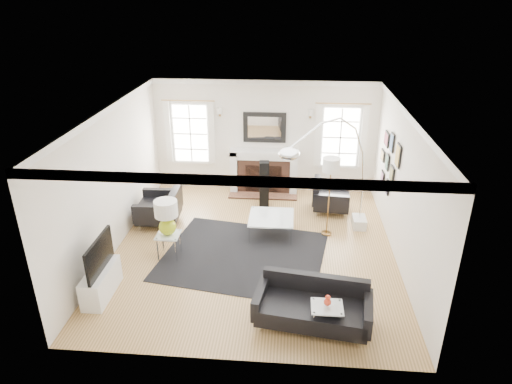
# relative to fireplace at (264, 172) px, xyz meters

# --- Properties ---
(floor) EXTENTS (6.00, 6.00, 0.00)m
(floor) POSITION_rel_fireplace_xyz_m (0.00, -2.79, -0.54)
(floor) COLOR olive
(floor) RESTS_ON ground
(back_wall) EXTENTS (5.50, 0.04, 2.80)m
(back_wall) POSITION_rel_fireplace_xyz_m (0.00, 0.21, 0.86)
(back_wall) COLOR white
(back_wall) RESTS_ON floor
(front_wall) EXTENTS (5.50, 0.04, 2.80)m
(front_wall) POSITION_rel_fireplace_xyz_m (0.00, -5.79, 0.86)
(front_wall) COLOR white
(front_wall) RESTS_ON floor
(left_wall) EXTENTS (0.04, 6.00, 2.80)m
(left_wall) POSITION_rel_fireplace_xyz_m (-2.75, -2.79, 0.86)
(left_wall) COLOR white
(left_wall) RESTS_ON floor
(right_wall) EXTENTS (0.04, 6.00, 2.80)m
(right_wall) POSITION_rel_fireplace_xyz_m (2.75, -2.79, 0.86)
(right_wall) COLOR white
(right_wall) RESTS_ON floor
(ceiling) EXTENTS (5.50, 6.00, 0.02)m
(ceiling) POSITION_rel_fireplace_xyz_m (0.00, -2.79, 2.26)
(ceiling) COLOR white
(ceiling) RESTS_ON back_wall
(crown_molding) EXTENTS (5.50, 6.00, 0.12)m
(crown_molding) POSITION_rel_fireplace_xyz_m (0.00, -2.79, 2.20)
(crown_molding) COLOR white
(crown_molding) RESTS_ON back_wall
(fireplace) EXTENTS (1.70, 0.69, 1.11)m
(fireplace) POSITION_rel_fireplace_xyz_m (0.00, 0.00, 0.00)
(fireplace) COLOR white
(fireplace) RESTS_ON floor
(mantel_mirror) EXTENTS (1.05, 0.07, 0.75)m
(mantel_mirror) POSITION_rel_fireplace_xyz_m (0.00, 0.16, 1.11)
(mantel_mirror) COLOR black
(mantel_mirror) RESTS_ON back_wall
(window_left) EXTENTS (1.24, 0.15, 1.62)m
(window_left) POSITION_rel_fireplace_xyz_m (-1.85, 0.16, 0.92)
(window_left) COLOR white
(window_left) RESTS_ON back_wall
(window_right) EXTENTS (1.24, 0.15, 1.62)m
(window_right) POSITION_rel_fireplace_xyz_m (1.85, 0.16, 0.92)
(window_right) COLOR white
(window_right) RESTS_ON back_wall
(gallery_wall) EXTENTS (0.04, 1.73, 1.29)m
(gallery_wall) POSITION_rel_fireplace_xyz_m (2.72, -1.50, 0.99)
(gallery_wall) COLOR black
(gallery_wall) RESTS_ON right_wall
(tv_unit) EXTENTS (0.35, 1.00, 1.09)m
(tv_unit) POSITION_rel_fireplace_xyz_m (-2.44, -4.49, -0.21)
(tv_unit) COLOR white
(tv_unit) RESTS_ON floor
(area_rug) EXTENTS (3.41, 2.99, 0.01)m
(area_rug) POSITION_rel_fireplace_xyz_m (-0.19, -3.07, -0.54)
(area_rug) COLOR black
(area_rug) RESTS_ON floor
(sofa) EXTENTS (1.87, 1.06, 0.58)m
(sofa) POSITION_rel_fireplace_xyz_m (1.09, -4.89, -0.23)
(sofa) COLOR black
(sofa) RESTS_ON floor
(armchair_left) EXTENTS (0.93, 1.03, 0.67)m
(armchair_left) POSITION_rel_fireplace_xyz_m (-2.12, -1.88, -0.17)
(armchair_left) COLOR black
(armchair_left) RESTS_ON floor
(armchair_right) EXTENTS (0.90, 0.98, 0.62)m
(armchair_right) POSITION_rel_fireplace_xyz_m (1.58, -0.95, -0.20)
(armchair_right) COLOR black
(armchair_right) RESTS_ON floor
(coffee_table) EXTENTS (0.93, 0.93, 0.41)m
(coffee_table) POSITION_rel_fireplace_xyz_m (0.30, -2.17, -0.16)
(coffee_table) COLOR silver
(coffee_table) RESTS_ON floor
(side_table_left) EXTENTS (0.44, 0.44, 0.49)m
(side_table_left) POSITION_rel_fireplace_xyz_m (-1.62, -3.19, -0.16)
(side_table_left) COLOR silver
(side_table_left) RESTS_ON floor
(nesting_table) EXTENTS (0.47, 0.40, 0.52)m
(nesting_table) POSITION_rel_fireplace_xyz_m (1.28, -5.14, -0.14)
(nesting_table) COLOR silver
(nesting_table) RESTS_ON floor
(gourd_lamp) EXTENTS (0.44, 0.44, 0.70)m
(gourd_lamp) POSITION_rel_fireplace_xyz_m (-1.62, -3.19, 0.35)
(gourd_lamp) COLOR #B5CF19
(gourd_lamp) RESTS_ON side_table_left
(orange_vase) EXTENTS (0.11, 0.11, 0.18)m
(orange_vase) POSITION_rel_fireplace_xyz_m (1.28, -5.14, 0.07)
(orange_vase) COLOR red
(orange_vase) RESTS_ON nesting_table
(arc_floor_lamp) EXTENTS (1.89, 1.75, 2.68)m
(arc_floor_lamp) POSITION_rel_fireplace_xyz_m (1.42, -2.35, 0.91)
(arc_floor_lamp) COLOR white
(arc_floor_lamp) RESTS_ON floor
(stick_floor_lamp) EXTENTS (0.35, 0.35, 1.71)m
(stick_floor_lamp) POSITION_rel_fireplace_xyz_m (1.48, -2.07, 0.94)
(stick_floor_lamp) COLOR #A27438
(stick_floor_lamp) RESTS_ON floor
(speaker_tower) EXTENTS (0.24, 0.24, 1.12)m
(speaker_tower) POSITION_rel_fireplace_xyz_m (0.06, -0.79, 0.02)
(speaker_tower) COLOR black
(speaker_tower) RESTS_ON floor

